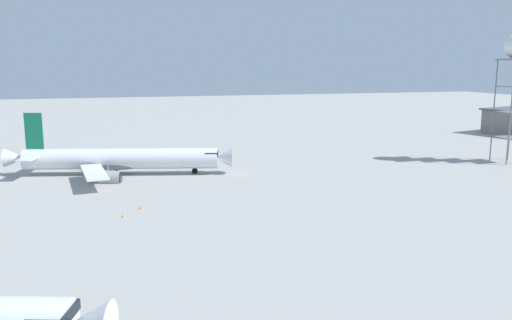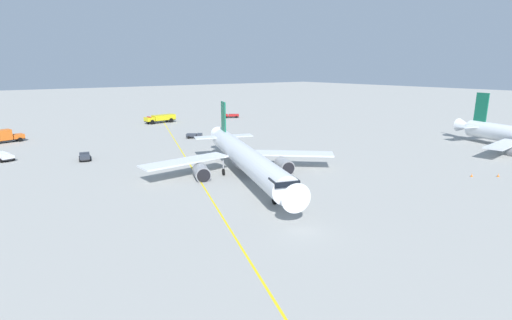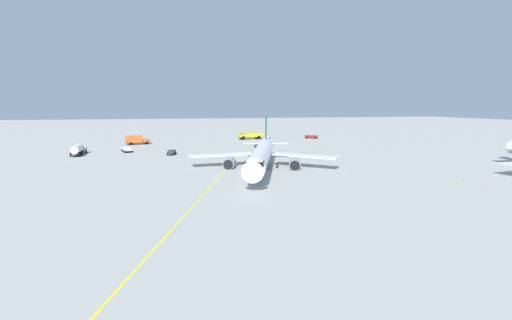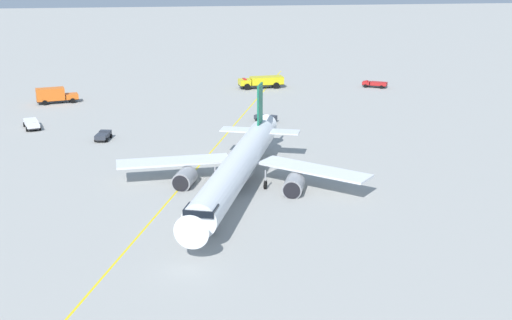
# 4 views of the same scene
# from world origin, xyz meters

# --- Properties ---
(ground_plane) EXTENTS (600.00, 600.00, 0.00)m
(ground_plane) POSITION_xyz_m (0.00, 0.00, 0.00)
(ground_plane) COLOR #9E9E99
(airliner_main) EXTENTS (40.52, 31.70, 10.94)m
(airliner_main) POSITION_xyz_m (-4.73, -0.07, 2.93)
(airliner_main) COLOR silver
(airliner_main) RESTS_ON ground_plane
(catering_truck_truck) EXTENTS (4.19, 8.29, 3.10)m
(catering_truck_truck) POSITION_xyz_m (51.26, 30.15, 1.66)
(catering_truck_truck) COLOR #232326
(catering_truck_truck) RESTS_ON ground_plane
(ops_pickup_truck) EXTENTS (4.25, 5.57, 1.41)m
(ops_pickup_truck) POSITION_xyz_m (58.23, -37.79, 0.81)
(ops_pickup_truck) COLOR #232326
(ops_pickup_truck) RESTS_ON ground_plane
(fire_tender_truck) EXTENTS (3.94, 10.00, 2.50)m
(fire_tender_truck) POSITION_xyz_m (61.08, -12.90, 1.53)
(fire_tender_truck) COLOR #232326
(fire_tender_truck) RESTS_ON ground_plane
(pushback_tug_truck) EXTENTS (5.80, 3.60, 1.30)m
(pushback_tug_truck) POSITION_xyz_m (31.33, 31.16, 0.81)
(pushback_tug_truck) COLOR #232326
(pushback_tug_truck) RESTS_ON ground_plane
(baggage_truck_truck) EXTENTS (3.69, 4.06, 1.22)m
(baggage_truck_truck) POSITION_xyz_m (30.36, -9.02, 0.71)
(baggage_truck_truck) COLOR #232326
(baggage_truck_truck) RESTS_ON ground_plane
(fuel_tanker_truck) EXTENTS (9.95, 3.17, 2.87)m
(fuel_tanker_truck) POSITION_xyz_m (27.67, 43.32, 1.58)
(fuel_tanker_truck) COLOR #232326
(fuel_tanker_truck) RESTS_ON ground_plane
(baggage_truck_truck_extra) EXTENTS (4.16, 2.66, 1.22)m
(baggage_truck_truck_extra) POSITION_xyz_m (22.02, 18.53, 0.71)
(baggage_truck_truck_extra) COLOR #232326
(baggage_truck_truck_extra) RESTS_ON ground_plane
(taxiway_centreline) EXTENTS (163.87, 54.27, 0.01)m
(taxiway_centreline) POSITION_xyz_m (0.75, 6.00, 0.00)
(taxiway_centreline) COLOR yellow
(taxiway_centreline) RESTS_ON ground_plane
(safety_cone_near) EXTENTS (0.36, 0.36, 0.55)m
(safety_cone_near) POSITION_xyz_m (-27.08, -29.34, 0.28)
(safety_cone_near) COLOR orange
(safety_cone_near) RESTS_ON ground_plane
(safety_cone_mid) EXTENTS (0.36, 0.36, 0.55)m
(safety_cone_mid) POSITION_xyz_m (-29.64, -32.79, 0.28)
(safety_cone_mid) COLOR orange
(safety_cone_mid) RESTS_ON ground_plane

